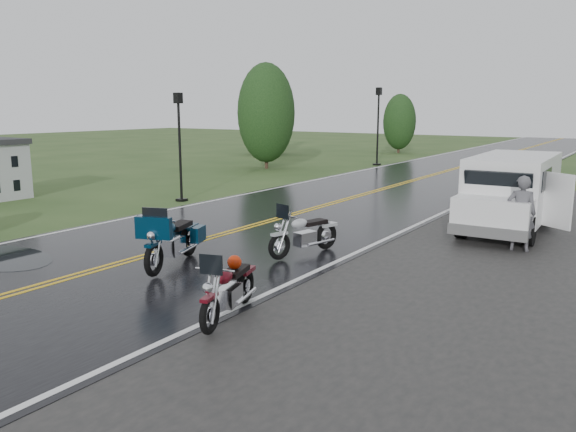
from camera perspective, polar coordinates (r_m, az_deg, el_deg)
The scene contains 12 objects.
ground at distance 12.75m, azimuth -15.69°, elevation -4.50°, with size 120.00×120.00×0.00m, color #2D471E.
road at distance 20.51m, azimuth 5.97°, elevation 1.66°, with size 8.00×100.00×0.04m, color black.
motorcycle_red at distance 8.27m, azimuth -8.00°, elevation -8.42°, with size 0.71×1.96×1.16m, color #520912, non-canonical shape.
motorcycle_teal at distance 11.18m, azimuth -13.54°, elevation -2.96°, with size 0.84×2.30×1.36m, color #042136, non-canonical shape.
motorcycle_silver at distance 12.10m, azimuth -0.89°, elevation -1.99°, with size 0.74×2.02×1.20m, color #B2B6BA, non-canonical shape.
van_white at distance 14.89m, azimuth 17.40°, elevation 1.66°, with size 1.98×5.27×2.07m, color white, non-canonical shape.
person_at_van at distance 14.02m, azimuth 22.59°, elevation 0.14°, with size 0.64×0.42×1.77m, color #535258.
lamp_post_near_left at distance 20.34m, azimuth -10.93°, elevation 6.88°, with size 0.33×0.33×3.87m, color black, non-canonical shape.
lamp_post_far_left at distance 33.18m, azimuth 9.12°, elevation 8.98°, with size 0.39×0.39×4.50m, color black, non-canonical shape.
tree_left_mid at distance 30.99m, azimuth -2.23°, elevation 9.34°, with size 3.13×3.13×4.88m, color #1E3D19, non-canonical shape.
tree_left_far at distance 42.68m, azimuth 11.23°, elevation 8.78°, with size 2.40×2.40×3.69m, color #1E3D19, non-canonical shape.
pine_left_far at distance 40.36m, azimuth -2.31°, elevation 10.55°, with size 2.91×2.91×6.07m, color #1E3D19, non-canonical shape.
Camera 1 is at (9.45, -7.90, 3.31)m, focal length 35.00 mm.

